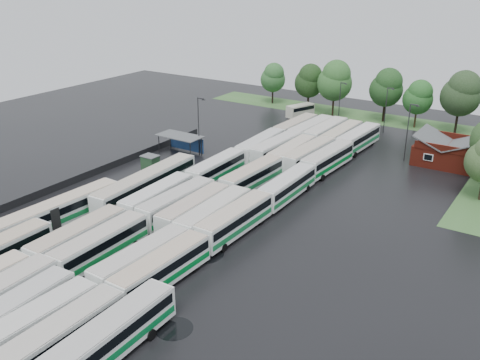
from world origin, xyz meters
The scene contains 50 objects.
ground centered at (0.00, 0.00, 0.00)m, with size 160.00×160.00×0.00m, color black.
brick_building centered at (24.00, 42.77, 1.87)m, with size 10.07×8.60×5.39m.
wash_shed centered at (-17.20, 22.02, 2.99)m, with size 8.20×4.20×3.58m.
utility_hut centered at (-16.20, 12.60, 1.32)m, with size 2.70×2.20×2.62m.
grass_strip_north centered at (2.00, 64.80, 0.01)m, with size 80.00×10.00×0.01m, color #3C6830.
west_fence centered at (-22.20, 8.00, 0.60)m, with size 0.10×50.00×1.20m, color #2D2D30.
bus_r0c2 centered at (2.10, -26.22, 2.01)m, with size 3.43×13.24×3.65m.
bus_r0c3 centered at (5.10, -26.19, 1.99)m, with size 3.08×13.06×3.62m.
bus_r0c4 centered at (8.38, -25.94, 2.02)m, with size 2.89×13.19×3.67m.
bus_r1c0 centered at (-4.35, -12.74, 2.04)m, with size 3.22×13.42×3.71m.
bus_r1c1 centered at (-1.08, -12.47, 2.01)m, with size 3.03×13.19×3.66m.
bus_r1c3 centered at (5.26, -12.41, 1.99)m, with size 3.23×13.08×3.62m.
bus_r1c4 centered at (8.22, -12.51, 2.01)m, with size 3.04×13.18×3.65m.
bus_r2c0 centered at (-4.60, 1.35, 1.99)m, with size 3.23×13.07×3.61m.
bus_r2c1 centered at (-1.15, 1.36, 2.02)m, with size 2.99×13.26×3.68m.
bus_r2c2 centered at (2.12, 0.95, 2.01)m, with size 3.10×13.16×3.65m.
bus_r2c3 centered at (5.29, 0.96, 2.07)m, with size 3.22×13.61×3.77m.
bus_r2c4 centered at (8.26, 1.34, 2.05)m, with size 2.98×13.40×3.72m.
bus_r3c0 centered at (-4.48, 15.05, 1.96)m, with size 3.02×12.89×3.57m.
bus_r3c2 centered at (2.17, 15.11, 2.01)m, with size 3.27×13.24×3.66m.
bus_r3c4 centered at (8.41, 14.79, 1.97)m, with size 2.89×12.92×3.59m.
bus_r4c0 centered at (-4.44, 28.33, 2.03)m, with size 3.40×13.35×3.68m.
bus_r4c1 centered at (-1.32, 28.75, 2.06)m, with size 3.33×13.57×3.75m.
bus_r4c2 centered at (1.96, 28.17, 1.99)m, with size 2.92×13.00×3.61m.
bus_r4c3 centered at (5.01, 28.34, 2.07)m, with size 3.52×13.66×3.77m.
bus_r4c4 centered at (8.45, 28.42, 2.05)m, with size 3.48×13.51×3.73m.
bus_r5c0 centered at (-4.53, 41.89, 2.00)m, with size 3.17×13.14×3.64m.
bus_r5c1 centered at (-1.09, 41.81, 2.07)m, with size 3.47×13.66×3.77m.
bus_r5c2 centered at (1.88, 42.06, 2.08)m, with size 3.08×13.62×3.78m.
bus_r5c3 centered at (5.12, 42.10, 2.00)m, with size 2.95×13.08×3.63m.
bus_r5c4 centered at (8.51, 41.66, 2.05)m, with size 3.42×13.52×3.73m.
artic_bus_west_b centered at (-9.22, 4.14, 2.09)m, with size 3.80×20.45×3.77m.
artic_bus_west_c centered at (-12.30, -9.72, 2.02)m, with size 3.55×19.68×3.64m.
artic_bus_east centered at (11.99, -26.35, 2.08)m, with size 3.36×20.24×3.74m.
minibus centered at (-10.95, 56.23, 1.58)m, with size 4.52×6.95×2.85m.
tree_north_0 centered at (-22.54, 64.00, 6.45)m, with size 6.05×6.05×10.03m.
tree_north_1 centered at (-12.03, 62.42, 7.09)m, with size 6.66×6.66×11.03m.
tree_north_2 centered at (-5.02, 60.84, 8.21)m, with size 7.70×7.70×12.76m.
tree_north_3 centered at (6.01, 62.96, 7.58)m, with size 7.11×7.11×11.78m.
tree_north_4 centered at (13.11, 62.05, 6.56)m, with size 6.16×6.16×10.20m.
tree_north_5 centered at (21.30, 62.27, 8.31)m, with size 7.80×7.80×12.91m.
lamp_post_ne centered at (17.68, 40.57, 5.89)m, with size 1.56×0.30×10.14m.
lamp_post_nw centered at (-14.08, 23.34, 6.11)m, with size 1.62×0.32×10.52m.
lamp_post_back_w centered at (-0.76, 54.24, 5.42)m, with size 1.44×0.28×9.34m.
lamp_post_back_e centered at (9.00, 54.63, 5.43)m, with size 1.44×0.28×9.35m.
puddle_0 centered at (-4.67, -22.91, 0.00)m, with size 3.85×3.85×0.01m, color black.
puddle_1 centered at (7.26, -20.99, 0.00)m, with size 3.68×3.68×0.01m, color black.
puddle_2 centered at (-5.13, 1.84, 0.00)m, with size 7.51×7.51×0.01m, color black.
puddle_3 centered at (7.97, -4.71, 0.00)m, with size 4.66×4.66×0.01m, color black.
puddle_4 centered at (13.97, -17.50, 0.00)m, with size 3.66×3.66×0.01m, color black.
Camera 1 is at (41.90, -48.65, 31.77)m, focal length 40.00 mm.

